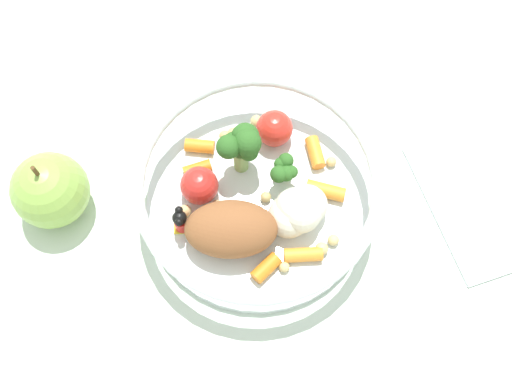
{
  "coord_description": "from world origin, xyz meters",
  "views": [
    {
      "loc": [
        0.21,
        -0.05,
        0.5
      ],
      "look_at": [
        0.01,
        -0.0,
        0.03
      ],
      "focal_mm": 42.16,
      "sensor_mm": 36.0,
      "label": 1
    }
  ],
  "objects": [
    {
      "name": "loose_apple",
      "position": [
        -0.03,
        -0.17,
        0.03
      ],
      "size": [
        0.07,
        0.07,
        0.08
      ],
      "color": "#8CB74C",
      "rests_on": "ground_plane"
    },
    {
      "name": "food_container",
      "position": [
        0.01,
        -0.0,
        0.03
      ],
      "size": [
        0.21,
        0.21,
        0.07
      ],
      "color": "white",
      "rests_on": "ground_plane"
    },
    {
      "name": "folded_napkin",
      "position": [
        0.06,
        0.21,
        0.0
      ],
      "size": [
        0.15,
        0.13,
        0.01
      ],
      "primitive_type": "cube",
      "rotation": [
        0.0,
        0.0,
        0.07
      ],
      "color": "white",
      "rests_on": "ground_plane"
    },
    {
      "name": "ground_plane",
      "position": [
        0.0,
        0.0,
        0.0
      ],
      "size": [
        2.4,
        2.4,
        0.0
      ],
      "primitive_type": "plane",
      "color": "silver"
    }
  ]
}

